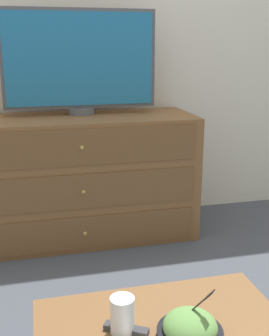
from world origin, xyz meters
name	(u,v)px	position (x,y,z in m)	size (l,w,h in m)	color
ground_plane	(90,216)	(0.00, 0.00, 0.00)	(12.00, 12.00, 0.00)	#474C56
wall_back	(84,29)	(0.00, 0.03, 1.30)	(12.00, 0.05, 2.60)	silver
dresser	(78,178)	(-0.10, -0.30, 0.39)	(1.45, 0.55, 0.78)	brown
tv	(80,61)	(-0.06, -0.21, 1.10)	(0.94, 0.16, 0.63)	#515156
takeout_bowl	(190,329)	(0.04, -1.90, 0.42)	(0.19, 0.19, 0.16)	black
drink_cup	(122,317)	(-0.14, -1.82, 0.44)	(0.07, 0.07, 0.11)	white
remote_control	(126,329)	(-0.13, -1.82, 0.40)	(0.13, 0.09, 0.02)	#38383D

